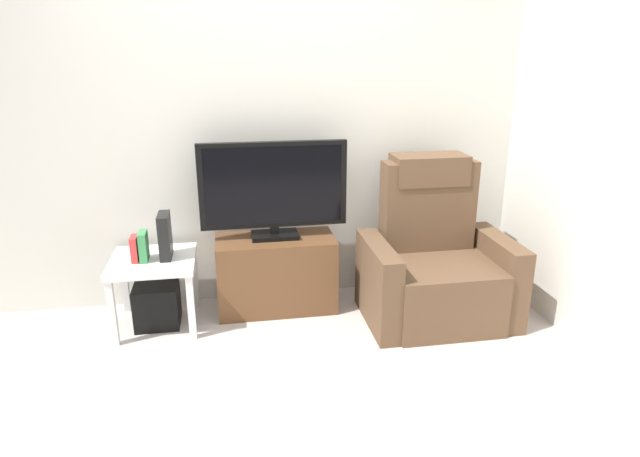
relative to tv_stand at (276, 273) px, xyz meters
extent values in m
plane|color=#BCB2AD|center=(-0.05, -0.87, -0.26)|extent=(6.40, 6.40, 0.00)
cube|color=silver|center=(-0.05, 0.26, 1.04)|extent=(6.40, 0.06, 2.60)
cube|color=silver|center=(1.83, -0.87, 1.04)|extent=(0.06, 4.48, 2.60)
cube|color=brown|center=(0.00, 0.00, 0.00)|extent=(0.82, 0.40, 0.52)
cube|color=black|center=(0.00, -0.19, 0.10)|extent=(0.75, 0.02, 0.02)
cube|color=black|center=(0.00, -0.14, 0.14)|extent=(0.34, 0.11, 0.04)
cube|color=black|center=(0.00, 0.02, 0.28)|extent=(0.32, 0.20, 0.03)
cube|color=black|center=(0.00, 0.02, 0.32)|extent=(0.06, 0.04, 0.05)
cube|color=black|center=(0.00, 0.02, 0.63)|extent=(1.00, 0.05, 0.58)
cube|color=black|center=(0.00, 0.00, 0.63)|extent=(0.92, 0.01, 0.52)
cube|color=brown|center=(1.06, -0.35, -0.05)|extent=(0.70, 0.72, 0.42)
cube|color=brown|center=(1.06, -0.08, 0.47)|extent=(0.64, 0.20, 0.62)
cube|color=brown|center=(1.06, -0.06, 0.72)|extent=(0.50, 0.26, 0.20)
cube|color=brown|center=(0.64, -0.35, 0.02)|extent=(0.14, 0.68, 0.56)
cube|color=brown|center=(1.48, -0.35, 0.02)|extent=(0.14, 0.68, 0.56)
cube|color=white|center=(-0.81, -0.11, 0.19)|extent=(0.54, 0.54, 0.04)
cube|color=white|center=(-1.05, -0.35, -0.05)|extent=(0.04, 0.04, 0.43)
cube|color=white|center=(-0.57, -0.35, -0.05)|extent=(0.04, 0.04, 0.43)
cube|color=white|center=(-1.05, 0.13, -0.05)|extent=(0.04, 0.04, 0.43)
cube|color=white|center=(-0.57, 0.13, -0.05)|extent=(0.04, 0.04, 0.43)
cube|color=black|center=(-0.81, -0.11, -0.12)|extent=(0.29, 0.29, 0.29)
cube|color=red|center=(-0.91, -0.13, 0.29)|extent=(0.04, 0.12, 0.17)
cube|color=#388C4C|center=(-0.85, -0.13, 0.30)|extent=(0.05, 0.14, 0.19)
cube|color=black|center=(-0.72, -0.10, 0.35)|extent=(0.07, 0.20, 0.29)
camera|label=1|loc=(-0.31, -3.56, 1.52)|focal=30.75mm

